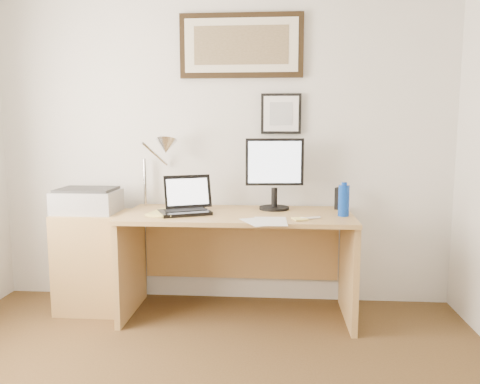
# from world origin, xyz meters

# --- Properties ---
(wall_back) EXTENTS (3.50, 0.02, 2.50)m
(wall_back) POSITION_xyz_m (0.00, 2.00, 1.25)
(wall_back) COLOR silver
(wall_back) RESTS_ON ground
(side_cabinet) EXTENTS (0.50, 0.40, 0.73)m
(side_cabinet) POSITION_xyz_m (-0.92, 1.68, 0.36)
(side_cabinet) COLOR #A98047
(side_cabinet) RESTS_ON floor
(water_bottle) EXTENTS (0.07, 0.07, 0.21)m
(water_bottle) POSITION_xyz_m (0.88, 1.58, 0.86)
(water_bottle) COLOR #0C39A3
(water_bottle) RESTS_ON desk
(bottle_cap) EXTENTS (0.04, 0.04, 0.02)m
(bottle_cap) POSITION_xyz_m (0.88, 1.58, 0.97)
(bottle_cap) COLOR #0C39A3
(bottle_cap) RESTS_ON water_bottle
(speaker) EXTENTS (0.09, 0.09, 0.16)m
(speaker) POSITION_xyz_m (0.89, 1.84, 0.83)
(speaker) COLOR black
(speaker) RESTS_ON desk
(paper_sheet_a) EXTENTS (0.29, 0.33, 0.00)m
(paper_sheet_a) POSITION_xyz_m (0.32, 1.34, 0.75)
(paper_sheet_a) COLOR white
(paper_sheet_a) RESTS_ON desk
(paper_sheet_b) EXTENTS (0.22, 0.30, 0.00)m
(paper_sheet_b) POSITION_xyz_m (0.38, 1.34, 0.75)
(paper_sheet_b) COLOR white
(paper_sheet_b) RESTS_ON desk
(sticky_pad) EXTENTS (0.11, 0.11, 0.01)m
(sticky_pad) POSITION_xyz_m (0.57, 1.41, 0.76)
(sticky_pad) COLOR #FFE978
(sticky_pad) RESTS_ON desk
(marker_pen) EXTENTS (0.14, 0.06, 0.02)m
(marker_pen) POSITION_xyz_m (0.64, 1.45, 0.76)
(marker_pen) COLOR white
(marker_pen) RESTS_ON desk
(book) EXTENTS (0.24, 0.30, 0.02)m
(book) POSITION_xyz_m (-0.44, 1.57, 0.76)
(book) COLOR #D7C865
(book) RESTS_ON desk
(desk) EXTENTS (1.60, 0.70, 0.75)m
(desk) POSITION_xyz_m (0.15, 1.72, 0.51)
(desk) COLOR #A98047
(desk) RESTS_ON floor
(laptop) EXTENTS (0.41, 0.42, 0.26)m
(laptop) POSITION_xyz_m (-0.22, 1.62, 0.81)
(laptop) COLOR black
(laptop) RESTS_ON desk
(lcd_monitor) EXTENTS (0.42, 0.22, 0.52)m
(lcd_monitor) POSITION_xyz_m (0.41, 1.80, 1.04)
(lcd_monitor) COLOR black
(lcd_monitor) RESTS_ON desk
(printer) EXTENTS (0.44, 0.34, 0.18)m
(printer) POSITION_xyz_m (-0.96, 1.69, 0.82)
(printer) COLOR #A4A4A6
(printer) RESTS_ON side_cabinet
(desk_lamp) EXTENTS (0.29, 0.27, 0.53)m
(desk_lamp) POSITION_xyz_m (-0.41, 1.81, 1.19)
(desk_lamp) COLOR silver
(desk_lamp) RESTS_ON desk
(picture_large) EXTENTS (0.92, 0.04, 0.47)m
(picture_large) POSITION_xyz_m (0.15, 1.97, 1.95)
(picture_large) COLOR black
(picture_large) RESTS_ON wall_back
(picture_small) EXTENTS (0.30, 0.03, 0.30)m
(picture_small) POSITION_xyz_m (0.45, 1.97, 1.45)
(picture_small) COLOR black
(picture_small) RESTS_ON wall_back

